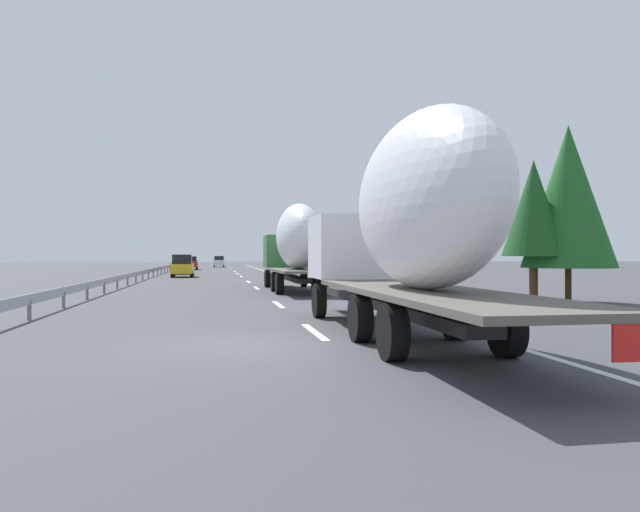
{
  "coord_description": "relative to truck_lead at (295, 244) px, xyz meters",
  "views": [
    {
      "loc": [
        -12.62,
        0.66,
        1.89
      ],
      "look_at": [
        17.38,
        -4.68,
        1.87
      ],
      "focal_mm": 33.64,
      "sensor_mm": 36.0,
      "label": 1
    }
  ],
  "objects": [
    {
      "name": "ground_plane",
      "position": [
        21.28,
        3.6,
        -2.52
      ],
      "size": [
        260.0,
        260.0,
        0.0
      ],
      "primitive_type": "plane",
      "color": "#424247"
    },
    {
      "name": "lane_stripe_0",
      "position": [
        -16.72,
        1.8,
        -2.51
      ],
      "size": [
        3.2,
        0.2,
        0.01
      ],
      "primitive_type": "cube",
      "color": "white",
      "rests_on": "ground_plane"
    },
    {
      "name": "lane_stripe_1",
      "position": [
        -8.34,
        1.8,
        -2.51
      ],
      "size": [
        3.2,
        0.2,
        0.01
      ],
      "primitive_type": "cube",
      "color": "white",
      "rests_on": "ground_plane"
    },
    {
      "name": "lane_stripe_2",
      "position": [
        3.55,
        1.8,
        -2.51
      ],
      "size": [
        3.2,
        0.2,
        0.01
      ],
      "primitive_type": "cube",
      "color": "white",
      "rests_on": "ground_plane"
    },
    {
      "name": "lane_stripe_3",
      "position": [
        11.92,
        1.8,
        -2.51
      ],
      "size": [
        3.2,
        0.2,
        0.01
      ],
      "primitive_type": "cube",
      "color": "white",
      "rests_on": "ground_plane"
    },
    {
      "name": "lane_stripe_4",
      "position": [
        23.35,
        1.8,
        -2.51
      ],
      "size": [
        3.2,
        0.2,
        0.01
      ],
      "primitive_type": "cube",
      "color": "white",
      "rests_on": "ground_plane"
    },
    {
      "name": "lane_stripe_5",
      "position": [
        30.83,
        1.8,
        -2.51
      ],
      "size": [
        3.2,
        0.2,
        0.01
      ],
      "primitive_type": "cube",
      "color": "white",
      "rests_on": "ground_plane"
    },
    {
      "name": "lane_stripe_6",
      "position": [
        38.95,
        1.8,
        -2.51
      ],
      "size": [
        3.2,
        0.2,
        0.01
      ],
      "primitive_type": "cube",
      "color": "white",
      "rests_on": "ground_plane"
    },
    {
      "name": "lane_stripe_7",
      "position": [
        56.36,
        1.8,
        -2.51
      ],
      "size": [
        3.2,
        0.2,
        0.01
      ],
      "primitive_type": "cube",
      "color": "white",
      "rests_on": "ground_plane"
    },
    {
      "name": "lane_stripe_8",
      "position": [
        70.44,
        1.8,
        -2.51
      ],
      "size": [
        3.2,
        0.2,
        0.01
      ],
      "primitive_type": "cube",
      "color": "white",
      "rests_on": "ground_plane"
    },
    {
      "name": "edge_line_right",
      "position": [
        26.28,
        -1.9,
        -2.51
      ],
      "size": [
        110.0,
        0.2,
        0.01
      ],
      "primitive_type": "cube",
      "color": "white",
      "rests_on": "ground_plane"
    },
    {
      "name": "truck_lead",
      "position": [
        0.0,
        0.0,
        0.0
      ],
      "size": [
        12.04,
        2.55,
        4.52
      ],
      "color": "#387038",
      "rests_on": "ground_plane"
    },
    {
      "name": "truck_trailing",
      "position": [
        -18.5,
        0.0,
        0.14
      ],
      "size": [
        14.24,
        2.55,
        4.84
      ],
      "color": "silver",
      "rests_on": "ground_plane"
    },
    {
      "name": "car_yellow_coupe",
      "position": [
        22.41,
        6.95,
        -1.54
      ],
      "size": [
        4.07,
        1.85,
        1.96
      ],
      "color": "gold",
      "rests_on": "ground_plane"
    },
    {
      "name": "car_blue_sedan",
      "position": [
        31.1,
        7.5,
        -1.53
      ],
      "size": [
        4.54,
        1.72,
        1.99
      ],
      "color": "#28479E",
      "rests_on": "ground_plane"
    },
    {
      "name": "car_white_van",
      "position": [
        67.81,
        3.39,
        -1.6
      ],
      "size": [
        4.36,
        1.74,
        1.81
      ],
      "color": "white",
      "rests_on": "ground_plane"
    },
    {
      "name": "car_red_compact",
      "position": [
        49.76,
        7.27,
        -1.61
      ],
      "size": [
        4.36,
        1.86,
        1.78
      ],
      "color": "red",
      "rests_on": "ground_plane"
    },
    {
      "name": "road_sign",
      "position": [
        17.29,
        -3.1,
        -0.28
      ],
      "size": [
        0.1,
        0.9,
        3.24
      ],
      "color": "gray",
      "rests_on": "ground_plane"
    },
    {
      "name": "tree_0",
      "position": [
        -9.65,
        -8.13,
        1.22
      ],
      "size": [
        2.46,
        2.46,
        5.66
      ],
      "color": "#472D19",
      "rests_on": "ground_plane"
    },
    {
      "name": "tree_1",
      "position": [
        49.33,
        -9.61,
        1.09
      ],
      "size": [
        3.35,
        3.35,
        5.64
      ],
      "color": "#472D19",
      "rests_on": "ground_plane"
    },
    {
      "name": "tree_2",
      "position": [
        -9.59,
        -9.67,
        1.73
      ],
      "size": [
        3.67,
        3.67,
        7.1
      ],
      "color": "#472D19",
      "rests_on": "ground_plane"
    },
    {
      "name": "guardrail_median",
      "position": [
        24.28,
        9.6,
        -1.94
      ],
      "size": [
        94.0,
        0.1,
        0.76
      ],
      "color": "#9EA0A5",
      "rests_on": "ground_plane"
    }
  ]
}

